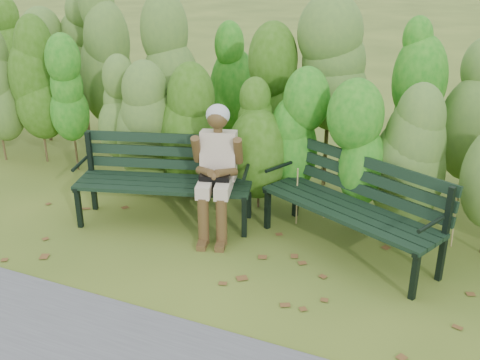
% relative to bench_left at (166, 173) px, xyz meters
% --- Properties ---
extents(ground, '(80.00, 80.00, 0.00)m').
position_rel_bench_left_xyz_m(ground, '(1.01, -0.63, -0.56)').
color(ground, '#374917').
extents(hedge_band, '(11.04, 1.67, 2.42)m').
position_rel_bench_left_xyz_m(hedge_band, '(1.01, 1.23, 0.70)').
color(hedge_band, '#47381E').
rests_on(hedge_band, ground).
extents(leaf_litter, '(5.80, 2.12, 0.01)m').
position_rel_bench_left_xyz_m(leaf_litter, '(0.87, -0.75, -0.55)').
color(leaf_litter, brown).
rests_on(leaf_litter, ground).
extents(bench_left, '(1.99, 1.13, 0.95)m').
position_rel_bench_left_xyz_m(bench_left, '(0.00, 0.00, 0.00)').
color(bench_left, black).
rests_on(bench_left, ground).
extents(bench_right, '(1.96, 1.32, 0.94)m').
position_rel_bench_left_xyz_m(bench_right, '(2.07, 0.15, -0.00)').
color(bench_right, black).
rests_on(bench_right, ground).
extents(seated_woman, '(0.58, 0.84, 1.36)m').
position_rel_bench_left_xyz_m(seated_woman, '(0.63, -0.01, 0.21)').
color(seated_woman, tan).
rests_on(seated_woman, ground).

